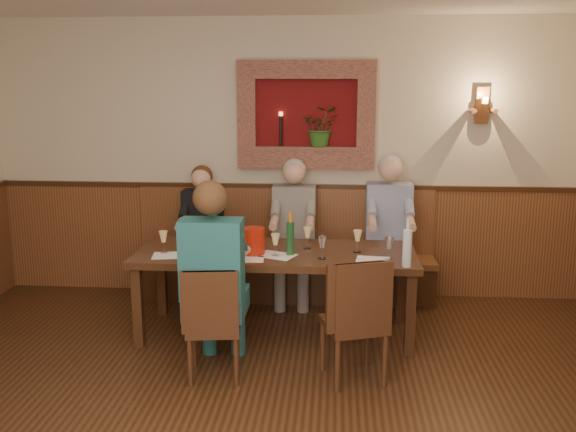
% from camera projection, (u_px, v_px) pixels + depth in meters
% --- Properties ---
extents(room_shell, '(6.04, 6.04, 2.82)m').
position_uv_depth(room_shell, '(243.00, 139.00, 3.47)').
color(room_shell, beige).
rests_on(room_shell, ground).
extents(wainscoting, '(6.02, 6.02, 1.15)m').
position_uv_depth(wainscoting, '(246.00, 361.00, 3.75)').
color(wainscoting, '#562E18').
rests_on(wainscoting, ground).
extents(wall_niche, '(1.36, 0.30, 1.06)m').
position_uv_depth(wall_niche, '(310.00, 119.00, 6.34)').
color(wall_niche, '#5F0D0F').
rests_on(wall_niche, ground).
extents(wall_sconce, '(0.25, 0.20, 0.35)m').
position_uv_depth(wall_sconce, '(482.00, 106.00, 6.18)').
color(wall_sconce, '#562E18').
rests_on(wall_sconce, ground).
extents(dining_table, '(2.40, 0.90, 0.75)m').
position_uv_depth(dining_table, '(276.00, 259.00, 5.53)').
color(dining_table, black).
rests_on(dining_table, ground).
extents(bench, '(3.00, 0.45, 1.11)m').
position_uv_depth(bench, '(285.00, 267.00, 6.53)').
color(bench, '#381E0F').
rests_on(bench, ground).
extents(chair_near_left, '(0.44, 0.44, 0.88)m').
position_uv_depth(chair_near_left, '(214.00, 345.00, 4.79)').
color(chair_near_left, black).
rests_on(chair_near_left, ground).
extents(chair_near_right, '(0.53, 0.53, 0.96)m').
position_uv_depth(chair_near_right, '(354.00, 344.00, 4.75)').
color(chair_near_right, black).
rests_on(chair_near_right, ground).
extents(person_bench_left, '(0.39, 0.48, 1.36)m').
position_uv_depth(person_bench_left, '(202.00, 246.00, 6.44)').
color(person_bench_left, black).
rests_on(person_bench_left, ground).
extents(person_bench_mid, '(0.42, 0.52, 1.44)m').
position_uv_depth(person_bench_mid, '(293.00, 244.00, 6.36)').
color(person_bench_mid, '#524D4B').
rests_on(person_bench_mid, ground).
extents(person_bench_right, '(0.44, 0.54, 1.48)m').
position_uv_depth(person_bench_right, '(389.00, 244.00, 6.28)').
color(person_bench_right, navy).
rests_on(person_bench_right, ground).
extents(person_chair_front, '(0.45, 0.55, 1.50)m').
position_uv_depth(person_chair_front, '(215.00, 293.00, 4.82)').
color(person_chair_front, navy).
rests_on(person_chair_front, ground).
extents(spittoon_bucket, '(0.21, 0.21, 0.22)m').
position_uv_depth(spittoon_bucket, '(253.00, 241.00, 5.41)').
color(spittoon_bucket, red).
rests_on(spittoon_bucket, dining_table).
extents(wine_bottle_green_a, '(0.08, 0.08, 0.37)m').
position_uv_depth(wine_bottle_green_a, '(290.00, 237.00, 5.37)').
color(wine_bottle_green_a, '#19471E').
rests_on(wine_bottle_green_a, dining_table).
extents(wine_bottle_green_b, '(0.09, 0.09, 0.42)m').
position_uv_depth(wine_bottle_green_b, '(213.00, 229.00, 5.58)').
color(wine_bottle_green_b, '#19471E').
rests_on(wine_bottle_green_b, dining_table).
extents(water_bottle, '(0.08, 0.08, 0.39)m').
position_uv_depth(water_bottle, '(407.00, 247.00, 5.03)').
color(water_bottle, silver).
rests_on(water_bottle, dining_table).
extents(tasting_sheet_a, '(0.34, 0.27, 0.00)m').
position_uv_depth(tasting_sheet_a, '(171.00, 255.00, 5.38)').
color(tasting_sheet_a, white).
rests_on(tasting_sheet_a, dining_table).
extents(tasting_sheet_b, '(0.37, 0.32, 0.00)m').
position_uv_depth(tasting_sheet_b, '(276.00, 255.00, 5.38)').
color(tasting_sheet_b, white).
rests_on(tasting_sheet_b, dining_table).
extents(tasting_sheet_c, '(0.29, 0.22, 0.00)m').
position_uv_depth(tasting_sheet_c, '(373.00, 259.00, 5.26)').
color(tasting_sheet_c, white).
rests_on(tasting_sheet_c, dining_table).
extents(tasting_sheet_d, '(0.28, 0.21, 0.00)m').
position_uv_depth(tasting_sheet_d, '(248.00, 259.00, 5.26)').
color(tasting_sheet_d, white).
rests_on(tasting_sheet_d, dining_table).
extents(wine_glass_0, '(0.08, 0.08, 0.19)m').
position_uv_depth(wine_glass_0, '(308.00, 238.00, 5.58)').
color(wine_glass_0, '#F6DC93').
rests_on(wine_glass_0, dining_table).
extents(wine_glass_1, '(0.08, 0.08, 0.19)m').
position_uv_depth(wine_glass_1, '(357.00, 241.00, 5.47)').
color(wine_glass_1, '#F6DC93').
rests_on(wine_glass_1, dining_table).
extents(wine_glass_2, '(0.08, 0.08, 0.19)m').
position_uv_depth(wine_glass_2, '(389.00, 249.00, 5.23)').
color(wine_glass_2, white).
rests_on(wine_glass_2, dining_table).
extents(wine_glass_3, '(0.08, 0.08, 0.19)m').
position_uv_depth(wine_glass_3, '(189.00, 236.00, 5.65)').
color(wine_glass_3, white).
rests_on(wine_glass_3, dining_table).
extents(wine_glass_4, '(0.08, 0.08, 0.19)m').
position_uv_depth(wine_glass_4, '(275.00, 245.00, 5.35)').
color(wine_glass_4, '#F6DC93').
rests_on(wine_glass_4, dining_table).
extents(wine_glass_5, '(0.08, 0.08, 0.19)m').
position_uv_depth(wine_glass_5, '(238.00, 250.00, 5.18)').
color(wine_glass_5, '#F6DC93').
rests_on(wine_glass_5, dining_table).
extents(wine_glass_6, '(0.08, 0.08, 0.19)m').
position_uv_depth(wine_glass_6, '(322.00, 248.00, 5.26)').
color(wine_glass_6, white).
rests_on(wine_glass_6, dining_table).
extents(wine_glass_7, '(0.08, 0.08, 0.19)m').
position_uv_depth(wine_glass_7, '(239.00, 236.00, 5.64)').
color(wine_glass_7, white).
rests_on(wine_glass_7, dining_table).
extents(wine_glass_8, '(0.08, 0.08, 0.19)m').
position_uv_depth(wine_glass_8, '(199.00, 246.00, 5.30)').
color(wine_glass_8, '#F6DC93').
rests_on(wine_glass_8, dining_table).
extents(wine_glass_9, '(0.08, 0.08, 0.19)m').
position_uv_depth(wine_glass_9, '(164.00, 242.00, 5.44)').
color(wine_glass_9, '#F6DC93').
rests_on(wine_glass_9, dining_table).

